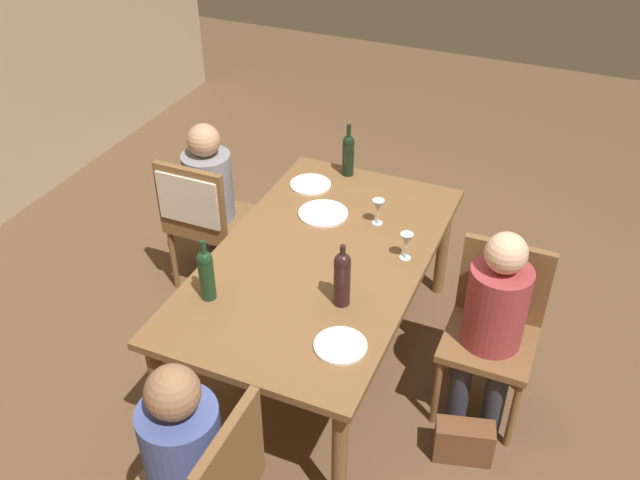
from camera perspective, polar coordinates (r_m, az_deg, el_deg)
The scene contains 16 objects.
ground_plane at distance 4.05m, azimuth 0.00°, elevation -9.54°, with size 10.00×10.00×0.00m, color brown.
dining_table at distance 3.62m, azimuth 0.00°, elevation -2.24°, with size 1.84×1.05×0.72m.
chair_far_right at distance 4.22m, azimuth -9.81°, elevation 2.39°, with size 0.46×0.44×0.92m.
chair_near at distance 3.58m, azimuth 14.08°, elevation -6.35°, with size 0.44×0.44×0.92m.
person_woman_host at distance 4.30m, azimuth -8.84°, elevation 3.89°, with size 0.33×0.29×1.10m.
person_man_bearded at distance 2.83m, azimuth -11.44°, elevation -17.03°, with size 0.30×0.35×1.13m.
person_man_guest at distance 3.43m, azimuth 13.96°, elevation -6.18°, with size 0.34×0.29×1.10m.
wine_bottle_tall_green at distance 3.19m, azimuth 1.82°, elevation -3.05°, with size 0.08×0.08×0.33m.
wine_bottle_dark_red at distance 3.27m, azimuth -9.26°, elevation -2.69°, with size 0.07×0.07×0.33m.
wine_bottle_short_olive at distance 4.20m, azimuth 2.32°, elevation 7.06°, with size 0.07×0.07×0.33m.
wine_glass_near_left at distance 3.52m, azimuth 7.07°, elevation -0.08°, with size 0.07×0.07×0.15m.
wine_glass_centre at distance 3.77m, azimuth 4.77°, elevation 2.71°, with size 0.07×0.07×0.15m.
dinner_plate_host at distance 3.07m, azimuth 1.68°, elevation -8.61°, with size 0.24×0.24×0.01m, color white.
dinner_plate_guest_left at distance 3.88m, azimuth 0.26°, elevation 2.18°, with size 0.28×0.28×0.01m, color white.
dinner_plate_guest_right at distance 4.15m, azimuth -0.78°, elevation 4.54°, with size 0.24×0.24×0.01m, color white.
handbag at distance 3.58m, azimuth 11.63°, elevation -15.80°, with size 0.28×0.12×0.22m, color brown.
Camera 1 is at (-2.63, -1.13, 2.86)m, focal length 39.23 mm.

